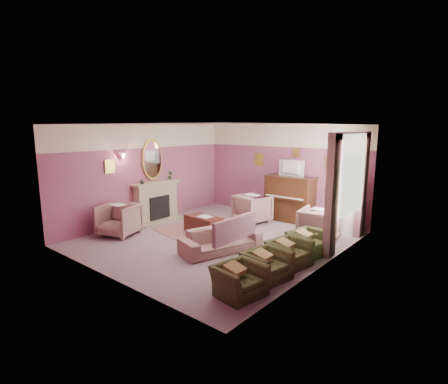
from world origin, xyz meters
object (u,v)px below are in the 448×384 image
Objects in this scene: sofa at (221,235)px; olive_chair_a at (239,275)px; side_table at (351,220)px; floral_armchair_front at (119,218)px; floral_armchair_left at (253,207)px; olive_chair_c at (289,249)px; olive_chair_d at (308,239)px; piano at (290,199)px; coffee_table at (204,225)px; floral_armchair_right at (319,223)px; television at (290,167)px; olive_chair_b at (267,261)px.

sofa is 2.09m from olive_chair_a.
olive_chair_a is 1.15× the size of side_table.
floral_armchair_left is at bearing 59.43° from floral_armchair_front.
olive_chair_a is at bearing -7.91° from floral_armchair_front.
floral_armchair_left is 1.13× the size of olive_chair_c.
side_table reaches higher than olive_chair_d.
piano reaches higher than floral_armchair_front.
coffee_table is at bearing -113.16° from piano.
side_table is at bearing 86.92° from olive_chair_c.
sofa reaches higher than coffee_table.
olive_chair_a is 2.46m from olive_chair_d.
coffee_table is 2.82m from olive_chair_d.
floral_armchair_right is at bearing -39.69° from piano.
piano is 2.00× the size of side_table.
television is 0.44× the size of sofa.
olive_chair_c and olive_chair_d have the same top height.
floral_armchair_right is 5.02m from floral_armchair_front.
television is 1.14× the size of side_table.
television reaches higher than floral_armchair_right.
floral_armchair_right is (2.25, -0.40, 0.00)m from floral_armchair_left.
piano is 3.31m from sofa.
olive_chair_b is 0.82m from olive_chair_c.
floral_armchair_left is at bearing -131.87° from television.
floral_armchair_right is at bearing 94.09° from olive_chair_b.
piano is 2.82m from olive_chair_d.
television is 0.80× the size of coffee_table.
television is at bearing 110.27° from olive_chair_a.
piano is at bearing 66.84° from coffee_table.
sofa is at bearing -170.68° from olive_chair_c.
sofa is at bearing -124.27° from floral_armchair_right.
floral_armchair_left is at bearing 150.83° from olive_chair_d.
floral_armchair_left and floral_armchair_right have the same top height.
floral_armchair_left reaches higher than side_table.
floral_armchair_front is at bearing -166.56° from olive_chair_c.
television is 0.88× the size of floral_armchair_left.
olive_chair_a is at bearing -90.00° from olive_chair_c.
olive_chair_d is at bearing -79.00° from floral_armchair_right.
sofa is 2.02× the size of floral_armchair_front.
floral_armchair_left is at bearing 129.09° from olive_chair_b.
floral_armchair_left is 2.79m from olive_chair_d.
piano is at bearing 92.41° from sofa.
sofa reaches higher than side_table.
floral_armchair_left and floral_armchair_front have the same top height.
floral_armchair_left is 2.71m from side_table.
olive_chair_d is (1.57, 1.08, -0.02)m from sofa.
floral_armchair_left is 1.13× the size of olive_chair_b.
olive_chair_a is 1.00× the size of olive_chair_d.
television is 1.00× the size of olive_chair_b.
sofa is 2.88m from floral_armchair_front.
floral_armchair_left is at bearing 109.55° from sofa.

